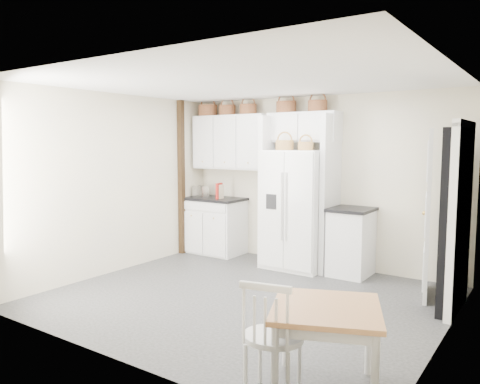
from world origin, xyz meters
The scene contains 29 objects.
floor centered at (0.00, 0.00, 0.00)m, with size 4.50×4.50×0.00m, color #272728.
ceiling centered at (0.00, 0.00, 2.60)m, with size 4.50×4.50×0.00m, color white.
wall_back centered at (0.00, 2.00, 1.30)m, with size 4.50×4.50×0.00m, color beige.
wall_left centered at (-2.25, 0.00, 1.30)m, with size 4.00×4.00×0.00m, color beige.
wall_right centered at (2.25, 0.00, 1.30)m, with size 4.00×4.00×0.00m, color beige.
refrigerator centered at (-0.15, 1.63, 0.89)m, with size 0.92×0.74×1.78m, color white.
base_cab_left centered at (-1.76, 1.70, 0.46)m, with size 0.99×0.62×0.92m, color white.
base_cab_right centered at (0.69, 1.70, 0.46)m, with size 0.53×0.63×0.93m, color white.
dining_table centered at (1.70, -1.45, 0.33)m, with size 0.80×0.80×0.66m, color #946341.
windsor_chair centered at (1.42, -1.75, 0.46)m, with size 0.45×0.41×0.93m, color white.
counter_left centered at (-1.76, 1.70, 0.94)m, with size 1.03×0.67×0.04m, color black.
counter_right centered at (0.69, 1.70, 0.95)m, with size 0.57×0.67×0.04m, color black.
toaster centered at (-2.05, 1.67, 1.05)m, with size 0.27×0.16×0.19m, color silver.
cookbook_red centered at (-1.60, 1.62, 1.09)m, with size 0.04×0.18×0.26m, color #A21A13.
cookbook_cream centered at (-1.59, 1.62, 1.07)m, with size 0.03×0.16×0.24m, color beige.
basket_upper_a centered at (-2.00, 1.83, 2.45)m, with size 0.34×0.34×0.19m, color #552917.
basket_upper_b centered at (-1.58, 1.83, 2.44)m, with size 0.29×0.29×0.17m, color #552917.
basket_upper_c centered at (-1.16, 1.83, 2.43)m, with size 0.29×0.29×0.17m, color #552917.
basket_bridge_a centered at (-0.46, 1.83, 2.44)m, with size 0.32×0.32×0.18m, color #552917.
basket_bridge_b centered at (0.07, 1.83, 2.43)m, with size 0.29×0.29×0.17m, color #552917.
basket_fridge_a centered at (-0.31, 1.53, 1.86)m, with size 0.28×0.28×0.15m, color #925A35.
basket_fridge_b centered at (0.04, 1.53, 1.84)m, with size 0.23×0.23×0.12m, color #925A35.
upper_cabinet centered at (-1.50, 1.83, 1.90)m, with size 1.40×0.34×0.90m, color white.
bridge_cabinet centered at (-0.15, 1.83, 2.12)m, with size 1.12×0.34×0.45m, color white.
fridge_panel_left centered at (-0.66, 1.70, 1.15)m, with size 0.08×0.60×2.30m, color white.
fridge_panel_right centered at (0.36, 1.70, 1.15)m, with size 0.08×0.60×2.30m, color white.
trim_post centered at (-2.20, 1.35, 1.30)m, with size 0.09×0.09×2.60m, color black.
doorway_void centered at (2.16, 1.00, 1.02)m, with size 0.18×0.85×2.05m, color black.
door_slab centered at (1.80, 1.33, 1.02)m, with size 0.80×0.04×2.05m, color white.
Camera 1 is at (3.08, -4.62, 1.88)m, focal length 35.00 mm.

